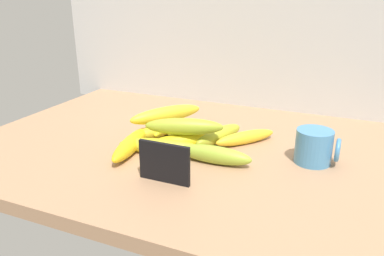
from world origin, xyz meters
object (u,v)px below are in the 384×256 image
Objects in this scene: chalkboard_sign at (165,164)px; banana_0 at (214,155)px; banana_1 at (159,146)px; banana_10 at (184,126)px; banana_2 at (219,135)px; banana_5 at (184,141)px; banana_9 at (166,114)px; banana_7 at (131,144)px; banana_4 at (176,133)px; banana_3 at (245,137)px; banana_6 at (161,129)px; banana_8 at (163,125)px; coffee_mug at (315,147)px.

banana_0 is (6.10, 12.20, -1.84)cm from chalkboard_sign.
banana_1 is 7.54cm from banana_10.
chalkboard_sign is at bearing -97.11° from banana_2.
chalkboard_sign is 13.76cm from banana_0.
banana_10 is at bearing -54.45° from banana_5.
banana_0 and banana_2 have the same top height.
banana_9 is (-7.88, 6.21, 3.97)cm from banana_5.
banana_4 is at bearing 58.42° from banana_7.
banana_10 is at bearing 156.59° from banana_0.
banana_2 is at bearing 4.30° from banana_9.
banana_1 is 1.05× the size of banana_10.
banana_7 is at bearing -149.33° from banana_5.
banana_3 is 0.95× the size of banana_4.
banana_0 is 10.54cm from banana_5.
chalkboard_sign is 0.69× the size of banana_6.
banana_4 is (-17.02, -4.89, 0.24)cm from banana_3.
banana_6 is at bearing -169.87° from banana_3.
banana_10 reaches higher than banana_0.
banana_6 is (-4.95, 0.97, 0.09)cm from banana_4.
banana_2 is at bearing -162.92° from banana_3.
banana_3 is 16.42cm from banana_10.
banana_9 reaches higher than banana_1.
banana_6 is at bearing -70.90° from banana_8.
banana_10 is (-3.00, 16.14, 2.22)cm from chalkboard_sign.
banana_4 is 7.87cm from banana_8.
banana_0 is at bearing -32.88° from banana_4.
banana_7 is 1.08× the size of banana_10.
banana_3 is at bearing 70.15° from chalkboard_sign.
banana_10 reaches higher than banana_8.
banana_3 is 0.85× the size of banana_7.
banana_0 reaches higher than banana_3.
banana_7 is (-40.82, -11.03, -1.87)cm from coffee_mug.
banana_5 is at bearing 101.54° from chalkboard_sign.
chalkboard_sign is at bearing -61.71° from banana_8.
banana_2 is (10.60, 12.12, 0.12)cm from banana_1.
banana_3 is at bearing 76.63° from banana_0.
banana_9 is (-14.29, -1.07, 4.00)cm from banana_2.
coffee_mug is at bearing -6.37° from banana_8.
banana_5 is at bearing -40.98° from banana_8.
banana_8 is at bearing 173.84° from banana_2.
banana_0 is 14.16cm from banana_3.
banana_8 is (0.37, 15.55, -0.25)cm from banana_7.
banana_1 is 0.95× the size of banana_5.
banana_6 is at bearing 149.89° from banana_5.
coffee_mug is at bearing -15.17° from banana_3.
banana_9 is (-20.67, -3.03, 4.35)cm from banana_3.
coffee_mug is 40.76cm from banana_8.
banana_2 is 0.93× the size of banana_4.
banana_10 reaches higher than banana_1.
coffee_mug is at bearing 15.42° from banana_1.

